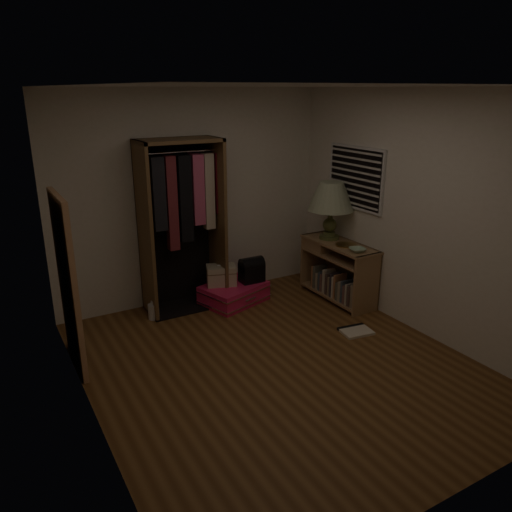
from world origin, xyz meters
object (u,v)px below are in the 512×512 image
(train_case, at_px, (221,275))
(white_jug, at_px, (154,311))
(floor_mirror, at_px, (68,284))
(console_bookshelf, at_px, (337,269))
(table_lamp, at_px, (331,198))
(open_wardrobe, at_px, (183,210))
(black_bag, at_px, (252,269))
(pink_suitcase, at_px, (234,293))

(train_case, distance_m, white_jug, 0.95)
(floor_mirror, relative_size, train_case, 3.97)
(console_bookshelf, xyz_separation_m, table_lamp, (0.00, 0.19, 0.89))
(console_bookshelf, xyz_separation_m, white_jug, (-2.25, 0.58, -0.30))
(console_bookshelf, distance_m, open_wardrobe, 2.08)
(open_wardrobe, bearing_deg, black_bag, -16.57)
(open_wardrobe, bearing_deg, table_lamp, -17.42)
(open_wardrobe, bearing_deg, train_case, -17.64)
(table_lamp, bearing_deg, white_jug, 170.38)
(train_case, xyz_separation_m, table_lamp, (1.35, -0.42, 0.92))
(floor_mirror, distance_m, train_case, 2.06)
(pink_suitcase, xyz_separation_m, black_bag, (0.25, -0.03, 0.29))
(white_jug, bearing_deg, console_bookshelf, -14.35)
(console_bookshelf, height_order, floor_mirror, floor_mirror)
(pink_suitcase, xyz_separation_m, train_case, (-0.13, 0.08, 0.25))
(open_wardrobe, relative_size, floor_mirror, 1.21)
(black_bag, bearing_deg, floor_mirror, -165.75)
(pink_suitcase, xyz_separation_m, table_lamp, (1.21, -0.34, 1.16))
(floor_mirror, xyz_separation_m, train_case, (1.90, 0.64, -0.48))
(table_lamp, bearing_deg, floor_mirror, -176.16)
(pink_suitcase, distance_m, black_bag, 0.38)
(open_wardrobe, height_order, floor_mirror, open_wardrobe)
(train_case, relative_size, table_lamp, 0.58)
(pink_suitcase, bearing_deg, open_wardrobe, 141.58)
(black_bag, bearing_deg, train_case, 165.67)
(open_wardrobe, height_order, train_case, open_wardrobe)
(black_bag, distance_m, table_lamp, 1.34)
(console_bookshelf, xyz_separation_m, train_case, (-1.34, 0.61, -0.03))
(console_bookshelf, relative_size, open_wardrobe, 0.55)
(pink_suitcase, height_order, train_case, train_case)
(black_bag, relative_size, table_lamp, 0.44)
(floor_mirror, xyz_separation_m, black_bag, (2.28, 0.53, -0.44))
(console_bookshelf, bearing_deg, train_case, 155.41)
(console_bookshelf, distance_m, table_lamp, 0.91)
(floor_mirror, bearing_deg, pink_suitcase, 15.40)
(console_bookshelf, xyz_separation_m, pink_suitcase, (-1.21, 0.54, -0.28))
(floor_mirror, bearing_deg, console_bookshelf, 0.41)
(floor_mirror, xyz_separation_m, pink_suitcase, (2.03, 0.56, -0.73))
(table_lamp, bearing_deg, train_case, 162.64)
(open_wardrobe, xyz_separation_m, black_bag, (0.79, -0.24, -0.81))
(console_bookshelf, bearing_deg, white_jug, 165.65)
(white_jug, bearing_deg, open_wardrobe, 18.88)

